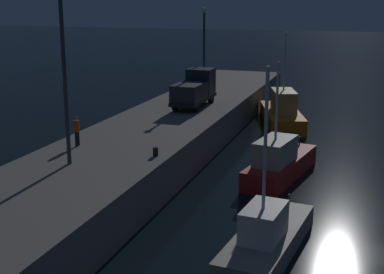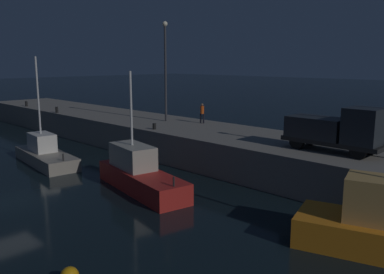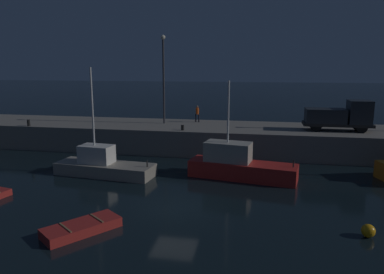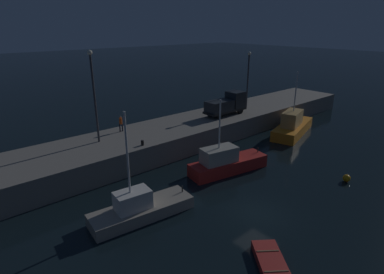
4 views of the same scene
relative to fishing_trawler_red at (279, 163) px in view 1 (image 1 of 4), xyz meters
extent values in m
cube|color=gray|center=(-3.24, 8.51, 0.20)|extent=(66.81, 7.31, 2.32)
cube|color=red|center=(0.31, -0.06, -0.38)|extent=(7.88, 3.41, 1.18)
cube|color=#ADA899|center=(-0.77, 0.14, 0.90)|extent=(3.50, 2.20, 1.39)
cylinder|color=silver|center=(-0.80, 0.14, 3.79)|extent=(0.14, 0.14, 4.38)
cylinder|color=#262626|center=(3.76, -0.68, 0.46)|extent=(0.10, 0.10, 0.50)
cube|color=gray|center=(-9.70, -1.12, -0.52)|extent=(7.57, 3.04, 0.89)
cube|color=silver|center=(-10.35, -1.05, 0.58)|extent=(2.56, 1.69, 1.31)
cylinder|color=silver|center=(-10.50, -1.03, 4.06)|extent=(0.14, 0.14, 5.64)
cylinder|color=#262626|center=(-6.33, -1.48, 0.18)|extent=(0.10, 0.10, 0.50)
cube|color=orange|center=(14.28, 2.12, -0.35)|extent=(9.15, 5.15, 1.24)
cube|color=tan|center=(13.55, 1.90, 1.17)|extent=(3.90, 2.68, 1.79)
cylinder|color=silver|center=(13.81, 1.98, 4.40)|extent=(0.14, 0.14, 4.67)
cylinder|color=#262626|center=(18.12, 3.29, 0.52)|extent=(0.10, 0.10, 0.50)
cylinder|color=#38383D|center=(-7.90, 9.20, 5.40)|extent=(0.20, 0.20, 8.09)
cylinder|color=#38383D|center=(12.87, 8.55, 4.80)|extent=(0.20, 0.20, 6.89)
sphere|color=#F9EFCC|center=(12.87, 8.55, 8.43)|extent=(0.44, 0.44, 0.44)
cylinder|color=black|center=(9.96, 8.69, 1.81)|extent=(0.90, 0.29, 0.90)
cylinder|color=black|center=(9.94, 7.07, 1.81)|extent=(0.90, 0.29, 0.90)
cylinder|color=black|center=(6.25, 8.72, 1.81)|extent=(0.90, 0.29, 0.90)
cylinder|color=black|center=(6.24, 7.10, 1.81)|extent=(0.90, 0.29, 0.90)
cube|color=black|center=(8.10, 7.90, 1.93)|extent=(5.81, 1.97, 0.25)
cube|color=#23282D|center=(9.84, 7.88, 3.06)|extent=(1.87, 1.94, 2.00)
cube|color=#23282D|center=(7.06, 7.90, 2.67)|extent=(3.37, 1.95, 1.22)
cylinder|color=black|center=(-4.64, 10.54, 1.76)|extent=(0.13, 0.13, 0.80)
cylinder|color=black|center=(-4.95, 10.50, 1.76)|extent=(0.13, 0.13, 0.80)
cylinder|color=#E54C14|center=(-4.79, 10.52, 2.49)|extent=(0.34, 0.34, 0.66)
sphere|color=#8C664C|center=(-4.79, 10.52, 2.94)|extent=(0.20, 0.20, 0.20)
cylinder|color=black|center=(-5.28, 5.66, 1.59)|extent=(0.28, 0.28, 0.46)
camera|label=1|loc=(-30.59, -4.64, 9.28)|focal=50.94mm
camera|label=2|loc=(18.47, -14.22, 6.56)|focal=37.86mm
camera|label=3|loc=(1.34, -25.31, 7.01)|focal=33.96mm
camera|label=4|loc=(-19.59, -18.03, 11.95)|focal=29.55mm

